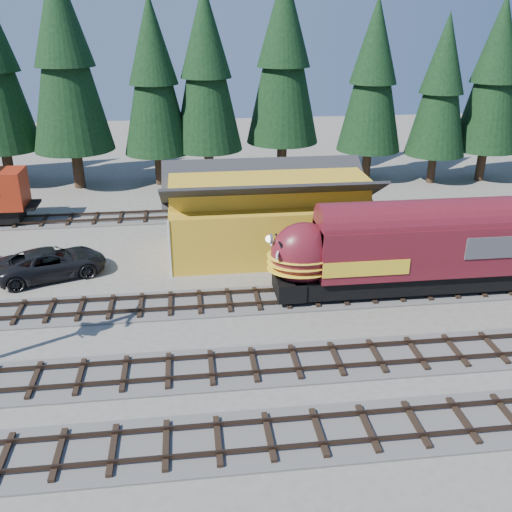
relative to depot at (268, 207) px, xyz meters
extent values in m
plane|color=#6B665B|center=(0.00, -10.50, -2.96)|extent=(120.00, 120.00, 0.00)
cube|color=#4C4947|center=(10.00, -6.50, -2.92)|extent=(68.00, 3.20, 0.08)
cube|color=#38281E|center=(10.00, -7.22, -2.71)|extent=(68.00, 0.08, 0.16)
cube|color=#38281E|center=(10.00, -5.78, -2.71)|extent=(68.00, 0.08, 0.16)
cube|color=#4C4947|center=(-10.00, 7.50, -2.92)|extent=(32.00, 3.20, 0.08)
cube|color=#38281E|center=(-10.00, 6.78, -2.71)|extent=(32.00, 0.08, 0.16)
cube|color=#38281E|center=(-10.00, 8.22, -2.71)|extent=(32.00, 0.08, 0.16)
cube|color=gold|center=(0.00, 0.00, -1.26)|extent=(12.00, 6.00, 3.40)
cube|color=gold|center=(0.00, 0.00, 1.16)|extent=(11.88, 3.30, 1.44)
cube|color=white|center=(-6.04, -1.00, -0.76)|extent=(0.06, 2.40, 0.60)
cone|color=black|center=(-14.02, 16.33, 7.80)|extent=(6.57, 6.57, 14.96)
cone|color=black|center=(-7.17, 16.50, 6.21)|extent=(5.60, 5.60, 12.75)
cone|color=black|center=(-2.85, 16.65, 6.69)|extent=(5.89, 5.89, 13.41)
cone|color=black|center=(3.83, 17.83, 7.45)|extent=(6.35, 6.35, 14.47)
cone|color=black|center=(11.11, 15.56, 6.10)|extent=(5.53, 5.53, 12.60)
cone|color=black|center=(16.59, 14.09, 5.35)|extent=(5.07, 5.07, 11.56)
cone|color=black|center=(21.26, 14.29, 6.19)|extent=(5.59, 5.59, 12.73)
cube|color=black|center=(6.67, -6.50, -2.14)|extent=(12.70, 2.27, 0.98)
cube|color=maroon|center=(7.38, -6.50, -0.32)|extent=(11.59, 2.67, 2.67)
ellipsoid|color=maroon|center=(0.88, -6.50, -0.40)|extent=(3.39, 2.62, 3.30)
cube|color=#38383A|center=(10.68, -6.50, 0.00)|extent=(3.57, 2.73, 1.16)
sphere|color=white|center=(-0.89, -6.50, 0.49)|extent=(0.39, 0.39, 0.39)
imported|color=black|center=(-12.69, -2.06, -2.13)|extent=(6.55, 4.61, 1.66)
camera|label=1|loc=(-4.82, -32.78, 10.92)|focal=40.00mm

